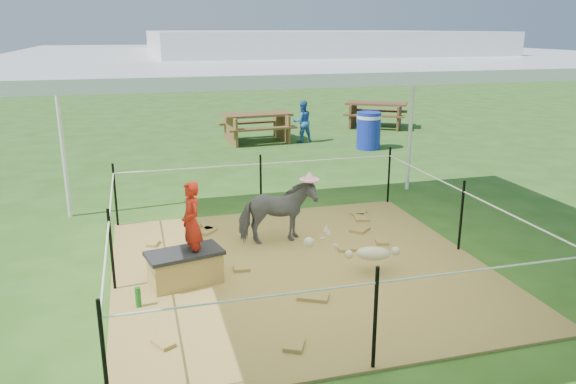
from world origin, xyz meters
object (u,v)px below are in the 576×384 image
object	(u,v)px
green_bottle	(138,297)
pony	(277,212)
trash_barrel	(369,131)
picnic_table_far	(376,115)
picnic_table_near	(257,128)
woman	(191,215)
distant_person	(302,122)
straw_bale	(185,269)
foal	(373,251)

from	to	relation	value
green_bottle	pony	bearing A→B (deg)	36.72
green_bottle	trash_barrel	size ratio (longest dim) A/B	0.24
green_bottle	trash_barrel	world-z (taller)	trash_barrel
pony	picnic_table_far	size ratio (longest dim) A/B	0.58
picnic_table_near	woman	bearing A→B (deg)	-111.45
picnic_table_far	distant_person	bearing A→B (deg)	-119.61
picnic_table_far	distant_person	distance (m)	3.31
straw_bale	picnic_table_near	size ratio (longest dim) A/B	0.45
distant_person	straw_bale	bearing A→B (deg)	58.96
straw_bale	trash_barrel	bearing A→B (deg)	52.19
picnic_table_near	foal	bearing A→B (deg)	-97.12
trash_barrel	picnic_table_near	distance (m)	3.01
pony	picnic_table_near	world-z (taller)	pony
woman	distant_person	xyz separation A→B (m)	(3.74, 7.96, -0.33)
woman	foal	bearing A→B (deg)	69.14
foal	pony	bearing A→B (deg)	143.68
foal	trash_barrel	xyz separation A→B (m)	(2.94, 6.99, 0.15)
pony	straw_bale	bearing A→B (deg)	122.80
straw_bale	pony	world-z (taller)	pony
picnic_table_far	trash_barrel	bearing A→B (deg)	-86.98
straw_bale	pony	size ratio (longest dim) A/B	0.77
pony	picnic_table_near	size ratio (longest dim) A/B	0.58
picnic_table_far	distant_person	xyz separation A→B (m)	(-2.86, -1.66, 0.18)
green_bottle	straw_bale	bearing A→B (deg)	39.29
picnic_table_far	distant_person	size ratio (longest dim) A/B	1.64
woman	pony	xyz separation A→B (m)	(1.27, 0.98, -0.40)
woman	trash_barrel	size ratio (longest dim) A/B	1.05
green_bottle	picnic_table_far	distance (m)	12.41
trash_barrel	distant_person	size ratio (longest dim) A/B	0.84
trash_barrel	straw_bale	bearing A→B (deg)	-127.81
woman	picnic_table_near	xyz separation A→B (m)	(2.59, 8.35, -0.50)
trash_barrel	foal	bearing A→B (deg)	-112.82
green_bottle	pony	world-z (taller)	pony
woman	green_bottle	xyz separation A→B (m)	(-0.65, -0.45, -0.74)
foal	trash_barrel	bearing A→B (deg)	86.51
woman	trash_barrel	world-z (taller)	woman
foal	picnic_table_far	xyz separation A→B (m)	(4.45, 9.92, 0.06)
foal	picnic_table_far	distance (m)	10.87
woman	green_bottle	distance (m)	1.08
straw_bale	foal	bearing A→B (deg)	-7.60
distant_person	foal	bearing A→B (deg)	73.83
woman	foal	world-z (taller)	woman
pony	picnic_table_near	distance (m)	7.49
picnic_table_near	picnic_table_far	distance (m)	4.21
trash_barrel	picnic_table_near	xyz separation A→B (m)	(-2.51, 1.66, -0.08)
foal	picnic_table_far	world-z (taller)	picnic_table_far
foal	trash_barrel	size ratio (longest dim) A/B	1.10
picnic_table_near	distant_person	size ratio (longest dim) A/B	1.65
green_bottle	distant_person	distance (m)	9.50
picnic_table_near	green_bottle	bearing A→B (deg)	-114.43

